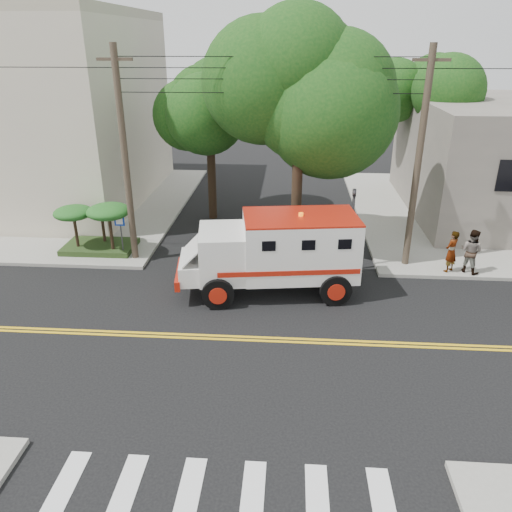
{
  "coord_description": "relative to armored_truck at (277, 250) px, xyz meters",
  "views": [
    {
      "loc": [
        1.23,
        -13.97,
        9.14
      ],
      "look_at": [
        0.01,
        3.2,
        1.6
      ],
      "focal_mm": 35.0,
      "sensor_mm": 36.0,
      "label": 1
    }
  ],
  "objects": [
    {
      "name": "pedestrian_a",
      "position": [
        7.17,
        2.02,
        -0.72
      ],
      "size": [
        0.77,
        0.76,
        1.79
      ],
      "primitive_type": "imported",
      "rotation": [
        0.0,
        0.0,
        3.88
      ],
      "color": "gray",
      "rests_on": "sidewalk_ne"
    },
    {
      "name": "palm_planter",
      "position": [
        -8.21,
        3.15,
        -0.12
      ],
      "size": [
        3.52,
        2.63,
        2.36
      ],
      "color": "#1E3314",
      "rests_on": "sidewalk_nw"
    },
    {
      "name": "pedestrian_b",
      "position": [
        7.97,
        2.02,
        -0.68
      ],
      "size": [
        1.15,
        1.14,
        1.88
      ],
      "primitive_type": "imported",
      "rotation": [
        0.0,
        0.0,
        2.39
      ],
      "color": "gray",
      "rests_on": "sidewalk_ne"
    },
    {
      "name": "tree_left",
      "position": [
        -3.45,
        8.31,
        3.97
      ],
      "size": [
        4.48,
        4.2,
        7.7
      ],
      "color": "black",
      "rests_on": "ground"
    },
    {
      "name": "accessibility_sign",
      "position": [
        -6.97,
        2.7,
        -0.4
      ],
      "size": [
        0.45,
        0.1,
        2.02
      ],
      "color": "#3F3F42",
      "rests_on": "ground"
    },
    {
      "name": "ground",
      "position": [
        -0.77,
        -3.48,
        -1.76
      ],
      "size": [
        100.0,
        100.0,
        0.0
      ],
      "primitive_type": "plane",
      "color": "black",
      "rests_on": "ground"
    },
    {
      "name": "utility_pole_right",
      "position": [
        5.53,
        2.72,
        2.74
      ],
      "size": [
        0.28,
        0.28,
        9.0
      ],
      "primitive_type": "cylinder",
      "color": "#382D23",
      "rests_on": "ground"
    },
    {
      "name": "sidewalk_nw",
      "position": [
        -14.27,
        10.02,
        -1.69
      ],
      "size": [
        17.0,
        17.0,
        0.15
      ],
      "primitive_type": "cube",
      "color": "gray",
      "rests_on": "ground"
    },
    {
      "name": "traffic_signal",
      "position": [
        3.03,
        2.12,
        0.46
      ],
      "size": [
        0.15,
        0.18,
        3.6
      ],
      "color": "#3F3F42",
      "rests_on": "ground"
    },
    {
      "name": "sidewalk_ne",
      "position": [
        12.73,
        10.02,
        -1.69
      ],
      "size": [
        17.0,
        17.0,
        0.15
      ],
      "primitive_type": "cube",
      "color": "gray",
      "rests_on": "ground"
    },
    {
      "name": "tree_right",
      "position": [
        8.07,
        12.29,
        4.33
      ],
      "size": [
        4.8,
        4.5,
        8.2
      ],
      "color": "black",
      "rests_on": "ground"
    },
    {
      "name": "armored_truck",
      "position": [
        0.0,
        0.0,
        0.0
      ],
      "size": [
        7.08,
        3.5,
        3.1
      ],
      "rotation": [
        0.0,
        0.0,
        0.14
      ],
      "color": "silver",
      "rests_on": "ground"
    },
    {
      "name": "building_left",
      "position": [
        -16.27,
        11.52,
        3.39
      ],
      "size": [
        16.0,
        14.0,
        10.0
      ],
      "primitive_type": "cube",
      "color": "beige",
      "rests_on": "sidewalk_nw"
    },
    {
      "name": "utility_pole_left",
      "position": [
        -6.37,
        2.52,
        2.74
      ],
      "size": [
        0.28,
        0.28,
        9.0
      ],
      "primitive_type": "cylinder",
      "color": "#382D23",
      "rests_on": "ground"
    },
    {
      "name": "tree_main",
      "position": [
        1.16,
        2.73,
        5.44
      ],
      "size": [
        6.08,
        5.7,
        9.85
      ],
      "color": "black",
      "rests_on": "ground"
    }
  ]
}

